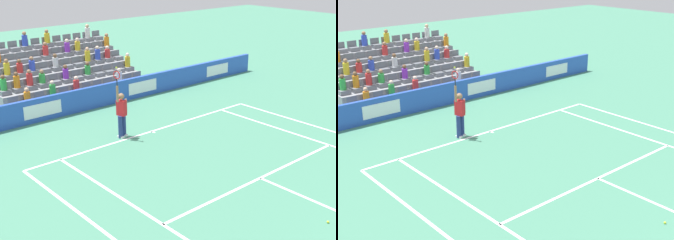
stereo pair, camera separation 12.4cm
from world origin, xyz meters
TOP-DOWN VIEW (x-y plane):
  - line_baseline at (0.00, -11.89)m, footprint 10.97×0.10m
  - line_service at (0.00, -6.40)m, footprint 8.23×0.10m
  - line_singles_sideline_left at (4.12, -5.95)m, footprint 0.10×11.89m
  - line_centre_mark at (0.00, -11.79)m, footprint 0.10×0.20m
  - sponsor_barrier at (0.00, -15.97)m, footprint 21.61×0.22m
  - tennis_player at (1.24, -12.18)m, footprint 0.54×0.42m
  - stadium_stand at (0.00, -19.53)m, footprint 7.44×4.75m
  - loose_tennis_ball at (0.74, -3.55)m, footprint 0.07×0.07m

SIDE VIEW (x-z plane):
  - line_baseline at x=0.00m, z-range 0.00..0.01m
  - line_service at x=0.00m, z-range 0.00..0.01m
  - line_singles_sideline_left at x=4.12m, z-range 0.00..0.01m
  - line_centre_mark at x=0.00m, z-range 0.00..0.01m
  - loose_tennis_ball at x=0.74m, z-range 0.00..0.07m
  - sponsor_barrier at x=0.00m, z-range 0.00..1.03m
  - stadium_stand at x=0.00m, z-range -0.69..2.35m
  - tennis_player at x=1.24m, z-range -0.43..2.42m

